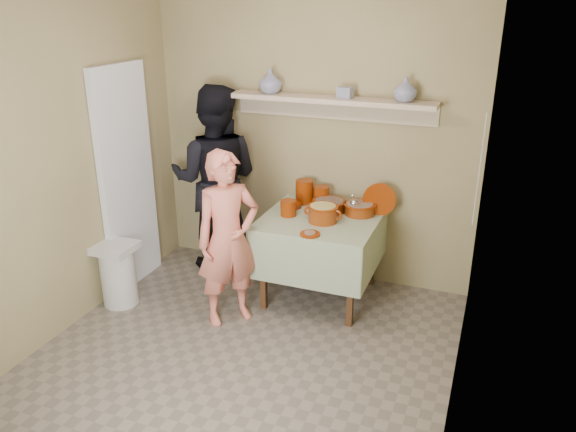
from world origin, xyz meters
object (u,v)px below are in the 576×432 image
at_px(trash_bin, 118,274).
at_px(person_cook, 228,239).
at_px(cazuela_rice, 323,212).
at_px(serving_table, 321,230).
at_px(person_helper, 216,180).

bearing_deg(trash_bin, person_cook, 6.81).
bearing_deg(cazuela_rice, person_cook, -139.26).
bearing_deg(person_cook, cazuela_rice, -7.10).
relative_size(person_cook, serving_table, 1.49).
xyz_separation_m(person_cook, trash_bin, (-1.01, -0.12, -0.44)).
distance_m(serving_table, trash_bin, 1.79).
bearing_deg(serving_table, cazuela_rice, -65.78).
distance_m(serving_table, cazuela_rice, 0.23).
bearing_deg(person_helper, serving_table, 153.83).
relative_size(person_helper, serving_table, 1.84).
bearing_deg(cazuela_rice, person_helper, 164.43).
bearing_deg(trash_bin, cazuela_rice, 21.79).
bearing_deg(person_cook, serving_table, -0.19).
distance_m(person_cook, cazuela_rice, 0.82).
relative_size(person_helper, trash_bin, 3.20).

